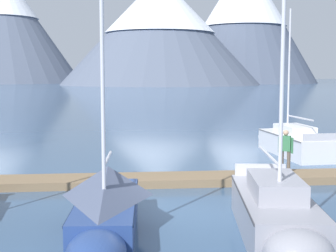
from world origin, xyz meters
The scene contains 9 objects.
ground_plane centered at (0.00, 0.00, 0.00)m, with size 700.00×700.00×0.00m, color #38567A.
mountain_west_summit centered at (-60.88, 210.73, 27.01)m, with size 70.28×70.28×51.52m.
mountain_central_massif centered at (7.92, 172.26, 21.52)m, with size 75.09×75.09×40.42m.
mountain_shoulder_ridge centered at (46.43, 200.76, 29.10)m, with size 63.31×63.31×54.44m.
dock centered at (0.00, 4.00, 0.14)m, with size 28.39×2.60×0.30m.
sailboat_mid_dock_port centered at (-2.13, -1.91, 0.80)m, with size 1.85×6.18×7.42m.
sailboat_mid_dock_starboard centered at (2.19, -2.55, 0.65)m, with size 2.24×6.11×7.19m.
sailboat_far_berth centered at (6.77, 10.62, 0.65)m, with size 2.50×6.84×7.53m.
person_on_dock centered at (4.52, 4.33, 1.26)m, with size 0.54×0.36×1.69m.
Camera 1 is at (-1.34, -14.33, 4.19)m, focal length 52.38 mm.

